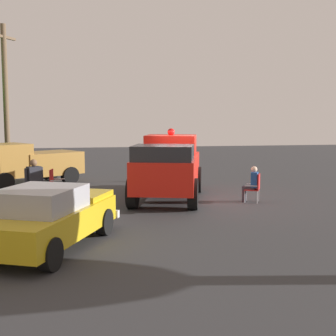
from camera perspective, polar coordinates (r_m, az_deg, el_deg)
name	(u,v)px	position (r m, az deg, el deg)	size (l,w,h in m)	color
ground_plane	(190,200)	(17.02, 2.68, -3.92)	(60.00, 60.00, 0.00)	#333335
vintage_fire_truck	(169,167)	(17.06, 0.08, 0.17)	(3.79, 6.32, 2.59)	black
classic_hot_rod	(48,216)	(11.07, -14.58, -5.79)	(3.45, 4.74, 1.46)	black
parked_pickup	(27,164)	(21.11, -17.04, 0.51)	(4.98, 4.20, 1.90)	black
lawn_chair_near_truck	(255,186)	(16.68, 10.74, -2.19)	(0.66, 0.66, 1.02)	#B7BABF
lawn_chair_by_car	(55,181)	(18.28, -13.84, -1.51)	(0.58, 0.58, 1.02)	#B7BABF
spectator_seated	(252,183)	(16.68, 10.30, -1.80)	(0.64, 0.58, 1.29)	#383842
spectator_standing	(34,181)	(15.52, -16.22, -1.56)	(0.59, 0.45, 1.68)	#2D334C
utility_pole	(6,100)	(23.72, -19.41, 7.96)	(0.93, 1.54, 7.41)	brown
traffic_cone	(147,175)	(21.67, -2.58, -0.88)	(0.40, 0.40, 0.64)	orange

